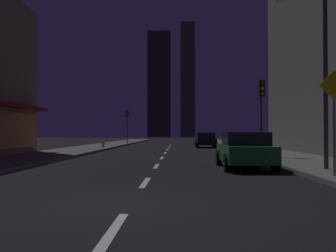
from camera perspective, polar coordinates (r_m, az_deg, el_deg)
ground_plane at (r=39.38m, az=0.27°, el=-3.22°), size 78.00×136.00×0.10m
sidewalk_right at (r=39.83m, az=10.40°, el=-3.00°), size 4.00×76.00×0.15m
sidewalk_left at (r=40.16m, az=-9.78°, el=-2.99°), size 4.00×76.00×0.15m
lane_marking_center at (r=23.60m, az=-0.66°, el=-4.52°), size 0.16×38.60×0.01m
skyscraper_distant_tall at (r=132.74m, az=-1.34°, el=6.35°), size 7.94×7.19×37.14m
skyscraper_distant_mid at (r=135.87m, az=3.01°, el=6.97°), size 5.17×8.83×40.86m
car_parked_near at (r=15.17m, az=11.73°, el=-3.63°), size 1.98×4.24×1.45m
car_parked_far at (r=36.34m, az=5.84°, el=-2.15°), size 1.98×4.24×1.45m
fire_hydrant_far_left at (r=34.03m, az=-9.97°, el=-2.69°), size 0.42×0.30×0.65m
traffic_light_near_right at (r=20.92m, az=14.24°, el=3.81°), size 0.32×0.48×4.20m
traffic_light_far_left at (r=46.50m, az=-6.32°, el=1.11°), size 0.32×0.48×4.20m
street_lamp_right at (r=14.51m, az=19.94°, el=13.53°), size 1.96×0.56×6.58m
pedestrian_crossing_sign at (r=12.12m, az=24.22°, el=1.82°), size 0.91×0.08×3.15m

